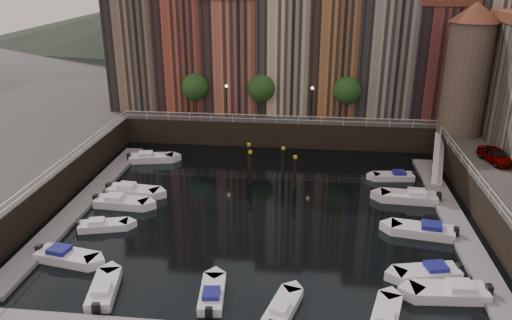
# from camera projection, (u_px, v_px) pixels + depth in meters

# --- Properties ---
(ground) EXTENTS (200.00, 200.00, 0.00)m
(ground) POSITION_uv_depth(u_px,v_px,m) (263.00, 208.00, 44.19)
(ground) COLOR black
(ground) RESTS_ON ground
(quay_far) EXTENTS (80.00, 20.00, 3.00)m
(quay_far) POSITION_uv_depth(u_px,v_px,m) (282.00, 113.00, 67.74)
(quay_far) COLOR black
(quay_far) RESTS_ON ground
(dock_left) EXTENTS (2.00, 28.00, 0.35)m
(dock_left) POSITION_uv_depth(u_px,v_px,m) (83.00, 203.00, 44.86)
(dock_left) COLOR gray
(dock_left) RESTS_ON ground
(dock_right) EXTENTS (2.00, 28.00, 0.35)m
(dock_right) POSITION_uv_depth(u_px,v_px,m) (455.00, 221.00, 41.53)
(dock_right) COLOR gray
(dock_right) RESTS_ON ground
(mountains) EXTENTS (145.00, 100.00, 18.00)m
(mountains) POSITION_uv_depth(u_px,v_px,m) (306.00, 12.00, 143.09)
(mountains) COLOR #2D382D
(mountains) RESTS_ON ground
(far_terrace) EXTENTS (48.70, 10.30, 17.50)m
(far_terrace) POSITION_uv_depth(u_px,v_px,m) (308.00, 45.00, 61.67)
(far_terrace) COLOR #7F6951
(far_terrace) RESTS_ON quay_far
(corner_tower) EXTENTS (5.20, 5.20, 13.80)m
(corner_tower) POSITION_uv_depth(u_px,v_px,m) (468.00, 68.00, 51.88)
(corner_tower) COLOR #6B5B4C
(corner_tower) RESTS_ON quay_right
(promenade_trees) EXTENTS (21.20, 3.20, 5.20)m
(promenade_trees) POSITION_uv_depth(u_px,v_px,m) (267.00, 89.00, 58.81)
(promenade_trees) COLOR black
(promenade_trees) RESTS_ON quay_far
(street_lamps) EXTENTS (10.36, 0.36, 4.18)m
(street_lamps) POSITION_uv_depth(u_px,v_px,m) (269.00, 96.00, 58.10)
(street_lamps) COLOR black
(street_lamps) RESTS_ON quay_far
(railings) EXTENTS (36.08, 34.04, 0.52)m
(railings) POSITION_uv_depth(u_px,v_px,m) (268.00, 149.00, 47.34)
(railings) COLOR white
(railings) RESTS_ON ground
(gangway) EXTENTS (2.78, 8.32, 3.73)m
(gangway) POSITION_uv_depth(u_px,v_px,m) (439.00, 156.00, 51.00)
(gangway) COLOR white
(gangway) RESTS_ON ground
(mooring_pilings) EXTENTS (5.12, 3.39, 3.78)m
(mooring_pilings) POSITION_uv_depth(u_px,v_px,m) (269.00, 167.00, 49.03)
(mooring_pilings) COLOR black
(mooring_pilings) RESTS_ON ground
(boat_left_0) EXTENTS (4.96, 2.54, 1.11)m
(boat_left_0) POSITION_uv_depth(u_px,v_px,m) (66.00, 256.00, 36.15)
(boat_left_0) COLOR white
(boat_left_0) RESTS_ON ground
(boat_left_1) EXTENTS (4.24, 2.44, 0.95)m
(boat_left_1) POSITION_uv_depth(u_px,v_px,m) (102.00, 225.00, 40.60)
(boat_left_1) COLOR white
(boat_left_1) RESTS_ON ground
(boat_left_2) EXTENTS (5.02, 2.06, 1.14)m
(boat_left_2) POSITION_uv_depth(u_px,v_px,m) (120.00, 202.00, 44.46)
(boat_left_2) COLOR white
(boat_left_2) RESTS_ON ground
(boat_left_3) EXTENTS (5.14, 2.25, 1.16)m
(boat_left_3) POSITION_uv_depth(u_px,v_px,m) (132.00, 191.00, 46.69)
(boat_left_3) COLOR white
(boat_left_3) RESTS_ON ground
(boat_left_4) EXTENTS (5.11, 2.70, 1.14)m
(boat_left_4) POSITION_uv_depth(u_px,v_px,m) (150.00, 158.00, 54.79)
(boat_left_4) COLOR white
(boat_left_4) RESTS_ON ground
(boat_right_0) EXTENTS (5.16, 2.20, 1.17)m
(boat_right_0) POSITION_uv_depth(u_px,v_px,m) (451.00, 292.00, 32.14)
(boat_right_0) COLOR white
(boat_right_0) RESTS_ON ground
(boat_right_1) EXTENTS (4.81, 2.65, 1.08)m
(boat_right_1) POSITION_uv_depth(u_px,v_px,m) (429.00, 273.00, 34.23)
(boat_right_1) COLOR white
(boat_right_1) RESTS_ON ground
(boat_right_2) EXTENTS (5.24, 2.60, 1.17)m
(boat_right_2) POSITION_uv_depth(u_px,v_px,m) (424.00, 230.00, 39.67)
(boat_right_2) COLOR white
(boat_right_2) RESTS_ON ground
(boat_right_3) EXTENTS (5.34, 2.23, 1.21)m
(boat_right_3) POSITION_uv_depth(u_px,v_px,m) (410.00, 197.00, 45.42)
(boat_right_3) COLOR white
(boat_right_3) RESTS_ON ground
(boat_right_4) EXTENTS (4.26, 1.94, 0.96)m
(boat_right_4) POSITION_uv_depth(u_px,v_px,m) (394.00, 176.00, 50.13)
(boat_right_4) COLOR white
(boat_right_4) RESTS_ON ground
(boat_near_0) EXTENTS (2.36, 4.57, 1.02)m
(boat_near_0) POSITION_uv_depth(u_px,v_px,m) (104.00, 290.00, 32.44)
(boat_near_0) COLOR white
(boat_near_0) RESTS_ON ground
(boat_near_1) EXTENTS (1.91, 4.28, 0.97)m
(boat_near_1) POSITION_uv_depth(u_px,v_px,m) (212.00, 295.00, 32.01)
(boat_near_1) COLOR white
(boat_near_1) RESTS_ON ground
(boat_near_2) EXTENTS (2.48, 4.21, 0.94)m
(boat_near_2) POSITION_uv_depth(u_px,v_px,m) (282.00, 308.00, 30.74)
(boat_near_2) COLOR white
(boat_near_2) RESTS_ON ground
(boat_near_3) EXTENTS (2.53, 4.34, 0.97)m
(boat_near_3) POSITION_uv_depth(u_px,v_px,m) (386.00, 316.00, 30.02)
(boat_near_3) COLOR white
(boat_near_3) RESTS_ON ground
(car_a) EXTENTS (2.67, 4.38, 1.39)m
(car_a) POSITION_uv_depth(u_px,v_px,m) (495.00, 156.00, 45.91)
(car_a) COLOR gray
(car_a) RESTS_ON quay_right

